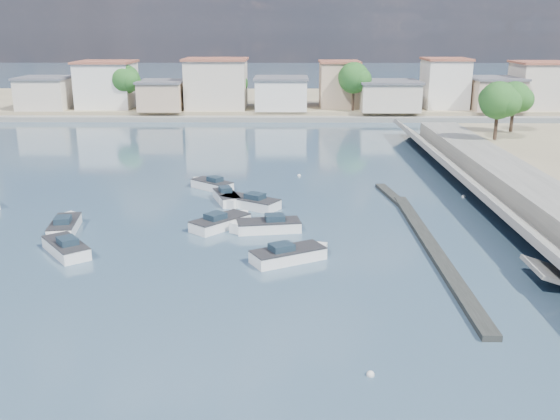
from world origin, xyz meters
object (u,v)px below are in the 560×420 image
Objects in this scene: motorboat_h at (292,255)px; motorboat_e at (65,226)px; motorboat_a at (65,247)px; motorboat_f at (210,185)px; motorboat_b at (223,222)px; motorboat_d at (265,226)px; motorboat_c at (248,202)px; motorboat_g at (227,198)px.

motorboat_e is at bearing 160.23° from motorboat_h.
motorboat_f is (7.95, 17.58, -0.00)m from motorboat_a.
motorboat_b and motorboat_d have the same top height.
motorboat_d is 13.99m from motorboat_f.
motorboat_a is 0.89× the size of motorboat_c.
motorboat_g is (-1.87, 1.20, 0.00)m from motorboat_c.
motorboat_c is 1.02× the size of motorboat_h.
motorboat_c and motorboat_h have the same top height.
motorboat_a and motorboat_d have the same top height.
motorboat_c and motorboat_g have the same top height.
motorboat_a is at bearing -71.60° from motorboat_e.
motorboat_h is at bearing -68.11° from motorboat_f.
motorboat_c and motorboat_d have the same top height.
motorboat_e is at bearing -145.90° from motorboat_g.
motorboat_b is 8.81m from motorboat_h.
motorboat_h is (7.59, -18.89, 0.00)m from motorboat_f.
motorboat_f is at bearing 112.68° from motorboat_g.
motorboat_b is 3.43m from motorboat_d.
motorboat_g is 0.89× the size of motorboat_h.
motorboat_a is 11.79m from motorboat_b.
motorboat_h is (15.54, -1.31, -0.00)m from motorboat_a.
motorboat_d is (13.58, 4.78, -0.00)m from motorboat_a.
motorboat_e is (-11.90, -0.91, 0.00)m from motorboat_b.
motorboat_h is (3.69, -12.81, -0.00)m from motorboat_c.
motorboat_c is 15.02m from motorboat_e.
motorboat_f and motorboat_g have the same top height.
motorboat_f is at bearing 111.89° from motorboat_h.
motorboat_c is at bearing 44.12° from motorboat_a.
motorboat_a is 15.59m from motorboat_h.
motorboat_a is 5.11m from motorboat_e.
motorboat_b is 1.03× the size of motorboat_g.
motorboat_a is 0.89× the size of motorboat_d.
motorboat_a is 19.29m from motorboat_f.
motorboat_e is (-15.19, 0.07, 0.00)m from motorboat_d.
motorboat_c is at bearing -32.83° from motorboat_g.
motorboat_a is at bearing 175.16° from motorboat_h.
motorboat_b and motorboat_g have the same top height.
motorboat_c is at bearing -57.30° from motorboat_f.
motorboat_e is 15.92m from motorboat_f.
motorboat_c is at bearing 106.05° from motorboat_h.
motorboat_b and motorboat_c have the same top height.
motorboat_d is (3.29, -0.98, -0.00)m from motorboat_b.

